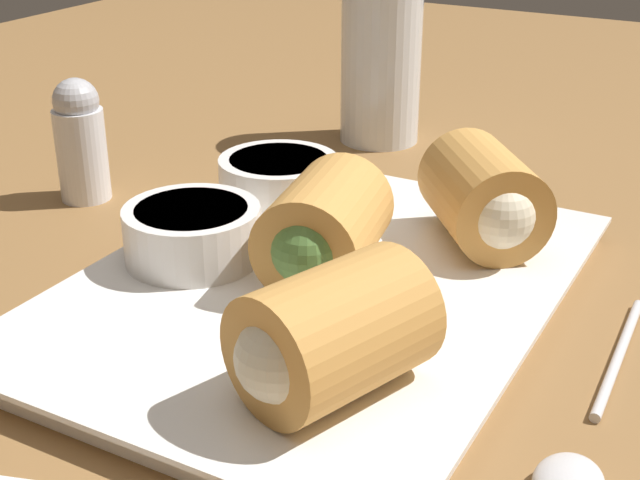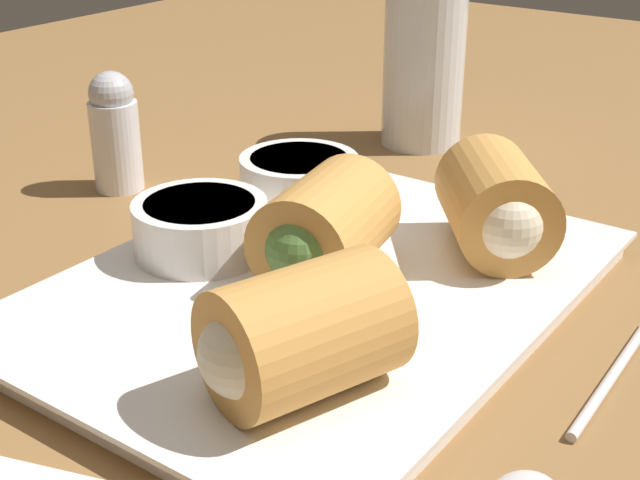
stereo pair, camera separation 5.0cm
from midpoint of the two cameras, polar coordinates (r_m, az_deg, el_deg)
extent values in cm
cube|color=olive|center=(46.94, -8.00, -6.09)|extent=(180.00, 140.00, 2.00)
cube|color=white|center=(47.07, -3.05, -3.53)|extent=(30.04, 22.39, 1.20)
cube|color=white|center=(46.72, -3.07, -2.72)|extent=(31.24, 23.28, 0.30)
cylinder|color=#D19347|center=(50.23, 7.63, 2.80)|extent=(9.31, 9.00, 5.56)
sphere|color=beige|center=(47.68, 8.62, 1.50)|extent=(3.61, 3.61, 3.61)
cylinder|color=#D19347|center=(45.87, -2.81, 0.81)|extent=(8.40, 6.88, 5.56)
sphere|color=#56843D|center=(43.42, -4.14, -0.68)|extent=(3.61, 3.61, 3.61)
cylinder|color=#D19347|center=(36.38, -3.02, -6.04)|extent=(8.89, 7.72, 5.56)
sphere|color=beige|center=(34.92, -6.75, -7.63)|extent=(3.61, 3.61, 3.61)
cylinder|color=white|center=(49.03, -11.07, 0.35)|extent=(7.45, 7.45, 2.99)
cylinder|color=maroon|center=(48.55, -11.19, 1.66)|extent=(6.11, 6.11, 0.54)
cylinder|color=white|center=(55.65, -5.23, 3.72)|extent=(7.45, 7.45, 2.99)
cylinder|color=maroon|center=(55.22, -5.28, 4.91)|extent=(6.11, 6.11, 0.54)
cylinder|color=silver|center=(43.99, 15.53, -7.22)|extent=(11.22, 0.84, 0.50)
cylinder|color=silver|center=(70.81, 1.88, 11.64)|extent=(6.28, 6.28, 13.60)
cylinder|color=silver|center=(62.47, -17.24, 5.19)|extent=(3.36, 3.36, 6.23)
sphere|color=#B7B7BC|center=(61.40, -17.67, 8.44)|extent=(3.03, 3.03, 3.03)
camera|label=1|loc=(0.03, -93.14, -1.45)|focal=50.00mm
camera|label=2|loc=(0.03, 86.86, 1.45)|focal=50.00mm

